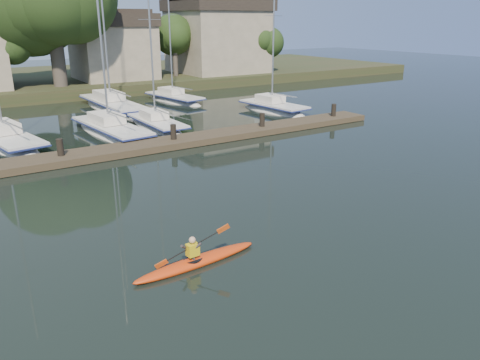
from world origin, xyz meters
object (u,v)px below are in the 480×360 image
sailboat_4 (273,114)px  sailboat_7 (174,104)px  sailboat_1 (7,148)px  sailboat_6 (113,112)px  dock (121,150)px  sailboat_2 (112,137)px  kayak (196,260)px  sailboat_3 (157,130)px

sailboat_4 → sailboat_7: size_ratio=0.99×
sailboat_1 → sailboat_6: sailboat_6 is taller
dock → sailboat_4: sailboat_4 is taller
sailboat_7 → sailboat_2: bearing=-143.2°
dock → sailboat_4: 14.77m
sailboat_1 → sailboat_2: bearing=-17.1°
kayak → sailboat_6: size_ratio=0.23×
sailboat_3 → sailboat_4: size_ratio=0.96×
sailboat_2 → sailboat_1: bearing=167.6°
dock → sailboat_3: bearing=49.3°
sailboat_1 → sailboat_4: sailboat_1 is taller
sailboat_6 → sailboat_7: sailboat_6 is taller
sailboat_3 → kayak: bearing=-110.4°
dock → sailboat_1: bearing=132.1°
sailboat_2 → sailboat_7: sailboat_2 is taller
sailboat_2 → sailboat_4: sailboat_2 is taller
dock → sailboat_7: (9.46, 13.49, -0.38)m
kayak → sailboat_1: bearing=94.5°
dock → kayak: bearing=-100.2°
sailboat_2 → sailboat_3: (3.07, 0.13, 0.02)m
sailboat_2 → sailboat_7: bearing=40.8°
sailboat_1 → sailboat_6: size_ratio=0.81×
sailboat_1 → sailboat_7: sailboat_1 is taller
sailboat_3 → sailboat_4: 9.78m
sailboat_3 → sailboat_7: bearing=58.0°
sailboat_3 → dock: bearing=-131.0°
dock → sailboat_4: bearing=20.6°
sailboat_2 → sailboat_4: bearing=-2.8°
kayak → sailboat_6: bearing=72.9°
kayak → sailboat_1: 17.89m
sailboat_6 → sailboat_3: bearing=-90.1°
kayak → sailboat_3: (6.28, 17.17, -0.33)m
kayak → sailboat_7: 28.47m
sailboat_3 → sailboat_7: (5.42, 8.78, -0.01)m
kayak → sailboat_2: sailboat_2 is taller
sailboat_6 → sailboat_1: bearing=-140.9°
sailboat_3 → sailboat_4: sailboat_4 is taller
sailboat_3 → sailboat_7: sailboat_7 is taller
sailboat_3 → sailboat_2: bearing=-177.9°
sailboat_2 → sailboat_6: 8.56m
sailboat_3 → sailboat_4: bearing=2.5°
sailboat_1 → sailboat_2: 5.77m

